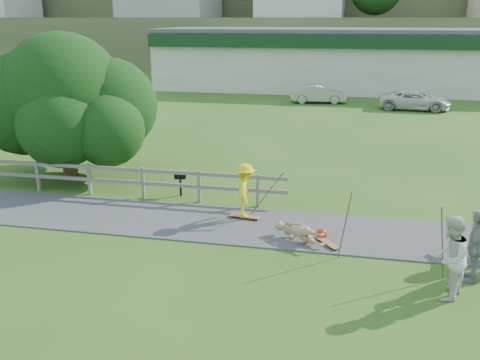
{
  "coord_description": "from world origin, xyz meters",
  "views": [
    {
      "loc": [
        4.94,
        -13.07,
        5.96
      ],
      "look_at": [
        1.68,
        2.0,
        1.28
      ],
      "focal_mm": 40.0,
      "sensor_mm": 36.0,
      "label": 1
    }
  ],
  "objects": [
    {
      "name": "car_white",
      "position": [
        8.86,
        24.57,
        0.65
      ],
      "size": [
        4.83,
        2.55,
        1.3
      ],
      "primitive_type": "imported",
      "rotation": [
        0.0,
        0.0,
        1.48
      ],
      "color": "silver",
      "rests_on": "ground"
    },
    {
      "name": "car_silver",
      "position": [
        2.27,
        26.26,
        0.66
      ],
      "size": [
        4.14,
        1.96,
        1.31
      ],
      "primitive_type": "imported",
      "rotation": [
        0.0,
        0.0,
        1.72
      ],
      "color": "#A7A9AF",
      "rests_on": "ground"
    },
    {
      "name": "pole_spec_left",
      "position": [
        4.87,
        -0.15,
        0.92
      ],
      "size": [
        0.03,
        0.03,
        1.84
      ],
      "primitive_type": "cylinder",
      "color": "brown",
      "rests_on": "ground"
    },
    {
      "name": "pole_rider",
      "position": [
        2.42,
        2.44,
        0.89
      ],
      "size": [
        0.03,
        0.03,
        1.78
      ],
      "primitive_type": "cylinder",
      "color": "brown",
      "rests_on": "ground"
    },
    {
      "name": "skater_fallen",
      "position": [
        3.65,
        0.65,
        0.29
      ],
      "size": [
        1.19,
        1.54,
        0.58
      ],
      "primitive_type": "imported",
      "rotation": [
        0.0,
        0.0,
        0.99
      ],
      "color": "#A6825B",
      "rests_on": "ground"
    },
    {
      "name": "skater_rider",
      "position": [
        1.82,
        2.04,
        0.84
      ],
      "size": [
        0.83,
        1.19,
        1.68
      ],
      "primitive_type": "imported",
      "rotation": [
        0.0,
        0.0,
        1.77
      ],
      "color": "yellow",
      "rests_on": "ground"
    },
    {
      "name": "path",
      "position": [
        0.0,
        1.5,
        0.02
      ],
      "size": [
        34.0,
        3.0,
        0.04
      ],
      "primitive_type": "cube",
      "color": "#38383A",
      "rests_on": "ground"
    },
    {
      "name": "spectator_a",
      "position": [
        7.16,
        -1.72,
        0.96
      ],
      "size": [
        1.03,
        1.14,
        1.91
      ],
      "primitive_type": "imported",
      "rotation": [
        0.0,
        0.0,
        4.31
      ],
      "color": "silver",
      "rests_on": "ground"
    },
    {
      "name": "pole_spec_right",
      "position": [
        7.14,
        -0.79,
        0.91
      ],
      "size": [
        0.03,
        0.03,
        1.82
      ],
      "primitive_type": "cylinder",
      "color": "brown",
      "rests_on": "ground"
    },
    {
      "name": "fence",
      "position": [
        -4.62,
        3.3,
        0.72
      ],
      "size": [
        15.05,
        0.1,
        1.1
      ],
      "color": "#615C56",
      "rests_on": "ground"
    },
    {
      "name": "tree",
      "position": [
        -5.89,
        5.35,
        2.16
      ],
      "size": [
        7.48,
        7.48,
        4.32
      ],
      "primitive_type": null,
      "color": "black",
      "rests_on": "ground"
    },
    {
      "name": "strip_mall",
      "position": [
        4.0,
        34.94,
        2.58
      ],
      "size": [
        32.5,
        10.75,
        5.1
      ],
      "color": "beige",
      "rests_on": "ground"
    },
    {
      "name": "longboard_fallen",
      "position": [
        4.45,
        0.55,
        0.05
      ],
      "size": [
        0.72,
        0.84,
        0.1
      ],
      "primitive_type": null,
      "rotation": [
        0.0,
        0.0,
        -0.91
      ],
      "color": "brown",
      "rests_on": "ground"
    },
    {
      "name": "helmet",
      "position": [
        4.25,
        1.0,
        0.16
      ],
      "size": [
        0.32,
        0.32,
        0.32
      ],
      "primitive_type": "sphere",
      "color": "red",
      "rests_on": "ground"
    },
    {
      "name": "spectator_b",
      "position": [
        7.89,
        -0.74,
        0.87
      ],
      "size": [
        0.72,
        1.1,
        1.74
      ],
      "primitive_type": "imported",
      "rotation": [
        0.0,
        0.0,
        4.39
      ],
      "color": "gray",
      "rests_on": "ground"
    },
    {
      "name": "bbq",
      "position": [
        -0.83,
        3.83,
        0.42
      ],
      "size": [
        0.44,
        0.36,
        0.84
      ],
      "primitive_type": null,
      "rotation": [
        0.0,
        0.0,
        0.19
      ],
      "color": "black",
      "rests_on": "ground"
    },
    {
      "name": "ground",
      "position": [
        0.0,
        0.0,
        0.0
      ],
      "size": [
        260.0,
        260.0,
        0.0
      ],
      "primitive_type": "plane",
      "color": "#2C5418",
      "rests_on": "ground"
    },
    {
      "name": "longboard_rider",
      "position": [
        1.82,
        2.04,
        0.05
      ],
      "size": [
        1.0,
        0.37,
        0.11
      ],
      "primitive_type": null,
      "rotation": [
        0.0,
        0.0,
        -0.14
      ],
      "color": "brown",
      "rests_on": "ground"
    }
  ]
}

